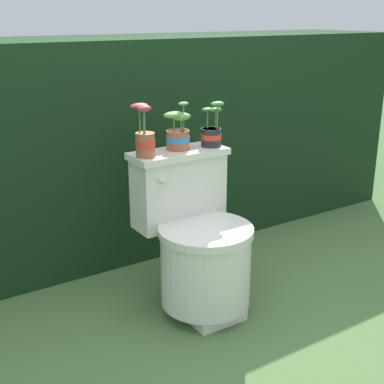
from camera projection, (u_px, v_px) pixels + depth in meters
name	position (u px, v px, depth m)	size (l,w,h in m)	color
ground_plane	(189.00, 314.00, 2.49)	(12.00, 12.00, 0.00)	#4C703D
hedge_backdrop	(99.00, 147.00, 3.06)	(4.05, 0.71, 1.21)	black
toilet	(198.00, 244.00, 2.47)	(0.46, 0.54, 0.73)	silver
potted_plant_left	(145.00, 137.00, 2.32)	(0.10, 0.09, 0.24)	#9E5638
potted_plant_midleft	(178.00, 133.00, 2.45)	(0.14, 0.12, 0.22)	#9E5638
potted_plant_middle	(212.00, 132.00, 2.52)	(0.10, 0.11, 0.22)	#262628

